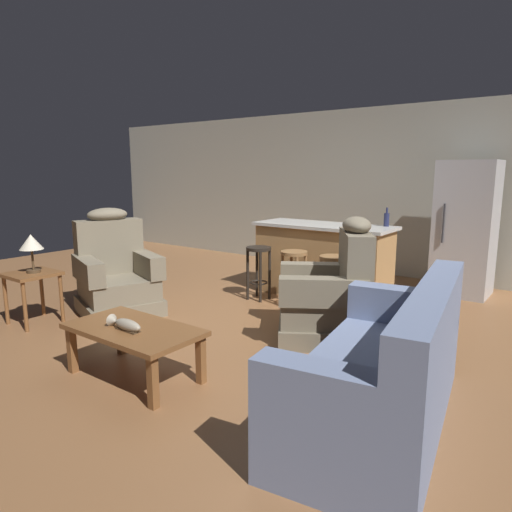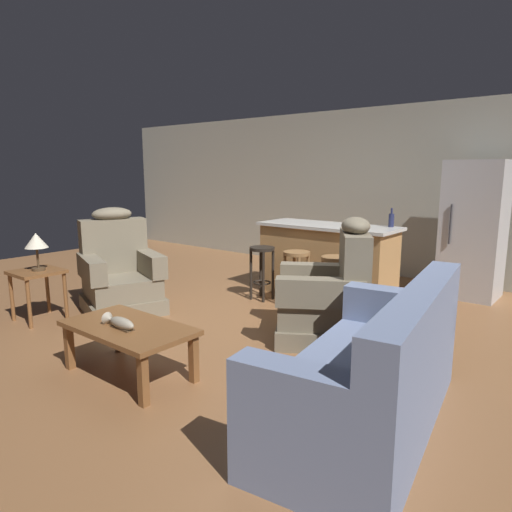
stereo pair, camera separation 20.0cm
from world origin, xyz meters
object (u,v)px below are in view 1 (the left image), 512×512
at_px(end_table, 32,281).
at_px(bar_stool_left, 259,263).
at_px(coffee_table, 134,334).
at_px(recliner_near_lamp, 116,276).
at_px(recliner_near_island, 331,296).
at_px(bottle_tall_green, 387,219).
at_px(fish_figurine, 125,325).
at_px(kitchen_island, 323,260).
at_px(bar_stool_right, 333,274).
at_px(bar_stool_middle, 294,268).
at_px(refrigerator, 465,229).
at_px(couch, 386,373).
at_px(table_lamp, 31,244).

xyz_separation_m(end_table, bar_stool_left, (1.40, 2.19, 0.01)).
distance_m(coffee_table, recliner_near_lamp, 1.87).
relative_size(recliner_near_island, bottle_tall_green, 5.18).
height_order(fish_figurine, recliner_near_island, recliner_near_island).
bearing_deg(end_table, fish_figurine, -8.66).
xyz_separation_m(kitchen_island, bar_stool_right, (0.47, -0.63, -0.01)).
height_order(bar_stool_middle, refrigerator, refrigerator).
bearing_deg(couch, refrigerator, -92.91).
xyz_separation_m(bar_stool_middle, bar_stool_right, (0.52, 0.00, 0.00)).
distance_m(couch, end_table, 3.79).
xyz_separation_m(couch, refrigerator, (-0.36, 3.70, 0.54)).
bearing_deg(bar_stool_left, end_table, -122.51).
bearing_deg(bar_stool_right, refrigerator, 61.98).
distance_m(fish_figurine, recliner_near_lamp, 1.91).
xyz_separation_m(kitchen_island, refrigerator, (1.45, 1.20, 0.40)).
distance_m(recliner_near_island, end_table, 3.16).
distance_m(recliner_near_lamp, table_lamp, 0.96).
relative_size(fish_figurine, recliner_near_island, 0.28).
bearing_deg(table_lamp, kitchen_island, 55.29).
bearing_deg(bottle_tall_green, bar_stool_right, -106.25).
bearing_deg(recliner_near_lamp, table_lamp, -93.19).
bearing_deg(recliner_near_lamp, recliner_near_island, 37.23).
xyz_separation_m(coffee_table, bar_stool_middle, (-0.02, 2.41, 0.11)).
height_order(kitchen_island, bar_stool_right, kitchen_island).
relative_size(end_table, kitchen_island, 0.31).
xyz_separation_m(fish_figurine, bar_stool_left, (-0.55, 2.49, 0.01)).
bearing_deg(recliner_near_lamp, bar_stool_middle, 62.80).
distance_m(end_table, table_lamp, 0.41).
xyz_separation_m(coffee_table, table_lamp, (-1.92, 0.23, 0.50)).
xyz_separation_m(recliner_near_lamp, bar_stool_middle, (1.55, 1.40, 0.05)).
bearing_deg(table_lamp, refrigerator, 49.75).
bearing_deg(end_table, bottle_tall_green, 48.70).
bearing_deg(fish_figurine, kitchen_island, 89.48).
height_order(recliner_near_lamp, recliner_near_island, same).
bearing_deg(bottle_tall_green, bar_stool_left, -145.86).
distance_m(kitchen_island, bar_stool_left, 0.85).
height_order(bar_stool_right, bottle_tall_green, bottle_tall_green).
height_order(table_lamp, bottle_tall_green, bottle_tall_green).
bearing_deg(bottle_tall_green, coffee_table, -103.03).
distance_m(kitchen_island, bar_stool_middle, 0.63).
bearing_deg(fish_figurine, couch, 18.50).
bearing_deg(refrigerator, bottle_tall_green, -127.15).
xyz_separation_m(recliner_near_island, refrigerator, (0.64, 2.52, 0.46)).
bearing_deg(recliner_near_lamp, couch, 12.82).
relative_size(kitchen_island, refrigerator, 1.02).
distance_m(table_lamp, bar_stool_right, 3.28).
bearing_deg(recliner_near_island, bar_stool_right, -96.39).
xyz_separation_m(bar_stool_right, refrigerator, (0.97, 1.83, 0.41)).
height_order(recliner_near_island, table_lamp, recliner_near_island).
relative_size(bar_stool_left, bar_stool_middle, 1.00).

